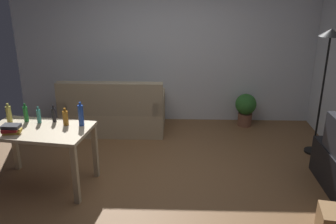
{
  "coord_description": "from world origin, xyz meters",
  "views": [
    {
      "loc": [
        0.26,
        -4.12,
        2.47
      ],
      "look_at": [
        0.1,
        0.5,
        0.75
      ],
      "focal_mm": 39.4,
      "sensor_mm": 36.0,
      "label": 1
    }
  ],
  "objects_px": {
    "desk": "(40,137)",
    "bottle_tall": "(39,116)",
    "couch": "(114,113)",
    "bottle_dark": "(54,115)",
    "torchiere_lamp": "(327,58)",
    "bottle_squat": "(9,114)",
    "book_stack": "(11,129)",
    "bottle_green": "(26,114)",
    "potted_plant": "(246,107)",
    "bottle_blue": "(81,115)",
    "bottle_amber": "(65,118)"
  },
  "relations": [
    {
      "from": "desk",
      "to": "bottle_squat",
      "type": "distance_m",
      "value": 0.52
    },
    {
      "from": "bottle_green",
      "to": "bottle_dark",
      "type": "distance_m",
      "value": 0.35
    },
    {
      "from": "potted_plant",
      "to": "bottle_amber",
      "type": "relative_size",
      "value": 2.63
    },
    {
      "from": "bottle_green",
      "to": "bottle_blue",
      "type": "relative_size",
      "value": 0.79
    },
    {
      "from": "couch",
      "to": "desk",
      "type": "relative_size",
      "value": 1.29
    },
    {
      "from": "bottle_green",
      "to": "bottle_tall",
      "type": "relative_size",
      "value": 1.12
    },
    {
      "from": "bottle_dark",
      "to": "desk",
      "type": "bearing_deg",
      "value": -118.4
    },
    {
      "from": "torchiere_lamp",
      "to": "potted_plant",
      "type": "relative_size",
      "value": 3.18
    },
    {
      "from": "bottle_tall",
      "to": "bottle_dark",
      "type": "xyz_separation_m",
      "value": [
        0.18,
        0.04,
        0.0
      ]
    },
    {
      "from": "torchiere_lamp",
      "to": "bottle_tall",
      "type": "distance_m",
      "value": 3.86
    },
    {
      "from": "bottle_tall",
      "to": "bottle_dark",
      "type": "height_order",
      "value": "bottle_dark"
    },
    {
      "from": "torchiere_lamp",
      "to": "bottle_dark",
      "type": "relative_size",
      "value": 8.27
    },
    {
      "from": "torchiere_lamp",
      "to": "bottle_dark",
      "type": "xyz_separation_m",
      "value": [
        -3.55,
        -0.81,
        -0.56
      ]
    },
    {
      "from": "bottle_squat",
      "to": "bottle_amber",
      "type": "relative_size",
      "value": 1.13
    },
    {
      "from": "torchiere_lamp",
      "to": "couch",
      "type": "bearing_deg",
      "value": 167.11
    },
    {
      "from": "bottle_squat",
      "to": "book_stack",
      "type": "distance_m",
      "value": 0.38
    },
    {
      "from": "bottle_dark",
      "to": "couch",
      "type": "bearing_deg",
      "value": 73.08
    },
    {
      "from": "desk",
      "to": "bottle_amber",
      "type": "relative_size",
      "value": 5.94
    },
    {
      "from": "bottle_amber",
      "to": "bottle_squat",
      "type": "bearing_deg",
      "value": 174.73
    },
    {
      "from": "bottle_amber",
      "to": "bottle_blue",
      "type": "bearing_deg",
      "value": -1.35
    },
    {
      "from": "book_stack",
      "to": "bottle_blue",
      "type": "bearing_deg",
      "value": 19.15
    },
    {
      "from": "desk",
      "to": "torchiere_lamp",
      "type": "bearing_deg",
      "value": 23.73
    },
    {
      "from": "potted_plant",
      "to": "desk",
      "type": "bearing_deg",
      "value": -143.96
    },
    {
      "from": "couch",
      "to": "desk",
      "type": "xyz_separation_m",
      "value": [
        -0.58,
        -1.73,
        0.34
      ]
    },
    {
      "from": "potted_plant",
      "to": "bottle_amber",
      "type": "xyz_separation_m",
      "value": [
        -2.52,
        -1.92,
        0.52
      ]
    },
    {
      "from": "torchiere_lamp",
      "to": "bottle_amber",
      "type": "relative_size",
      "value": 8.35
    },
    {
      "from": "torchiere_lamp",
      "to": "potted_plant",
      "type": "height_order",
      "value": "torchiere_lamp"
    },
    {
      "from": "couch",
      "to": "bottle_tall",
      "type": "xyz_separation_m",
      "value": [
        -0.64,
        -1.55,
        0.54
      ]
    },
    {
      "from": "potted_plant",
      "to": "couch",
      "type": "bearing_deg",
      "value": -172.04
    },
    {
      "from": "couch",
      "to": "bottle_dark",
      "type": "distance_m",
      "value": 1.67
    },
    {
      "from": "desk",
      "to": "bottle_amber",
      "type": "bearing_deg",
      "value": 30.86
    },
    {
      "from": "desk",
      "to": "bottle_dark",
      "type": "distance_m",
      "value": 0.32
    },
    {
      "from": "desk",
      "to": "bottle_green",
      "type": "xyz_separation_m",
      "value": [
        -0.23,
        0.22,
        0.21
      ]
    },
    {
      "from": "bottle_dark",
      "to": "bottle_blue",
      "type": "bearing_deg",
      "value": -15.65
    },
    {
      "from": "torchiere_lamp",
      "to": "book_stack",
      "type": "distance_m",
      "value": 4.14
    },
    {
      "from": "torchiere_lamp",
      "to": "desk",
      "type": "distance_m",
      "value": 3.88
    },
    {
      "from": "torchiere_lamp",
      "to": "potted_plant",
      "type": "bearing_deg",
      "value": 130.05
    },
    {
      "from": "desk",
      "to": "potted_plant",
      "type": "height_order",
      "value": "desk"
    },
    {
      "from": "potted_plant",
      "to": "bottle_squat",
      "type": "distance_m",
      "value": 3.77
    },
    {
      "from": "potted_plant",
      "to": "bottle_squat",
      "type": "xyz_separation_m",
      "value": [
        -3.24,
        -1.86,
        0.54
      ]
    },
    {
      "from": "desk",
      "to": "bottle_dark",
      "type": "height_order",
      "value": "bottle_dark"
    },
    {
      "from": "bottle_squat",
      "to": "bottle_green",
      "type": "distance_m",
      "value": 0.2
    },
    {
      "from": "couch",
      "to": "bottle_squat",
      "type": "xyz_separation_m",
      "value": [
        -1.01,
        -1.54,
        0.56
      ]
    },
    {
      "from": "desk",
      "to": "bottle_amber",
      "type": "height_order",
      "value": "bottle_amber"
    },
    {
      "from": "torchiere_lamp",
      "to": "bottle_squat",
      "type": "height_order",
      "value": "torchiere_lamp"
    },
    {
      "from": "torchiere_lamp",
      "to": "bottle_blue",
      "type": "distance_m",
      "value": 3.35
    },
    {
      "from": "desk",
      "to": "bottle_tall",
      "type": "xyz_separation_m",
      "value": [
        -0.06,
        0.18,
        0.2
      ]
    },
    {
      "from": "book_stack",
      "to": "torchiere_lamp",
      "type": "bearing_deg",
      "value": 16.55
    },
    {
      "from": "torchiere_lamp",
      "to": "bottle_dark",
      "type": "distance_m",
      "value": 3.68
    },
    {
      "from": "potted_plant",
      "to": "book_stack",
      "type": "xyz_separation_m",
      "value": [
        -3.07,
        -2.19,
        0.48
      ]
    }
  ]
}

